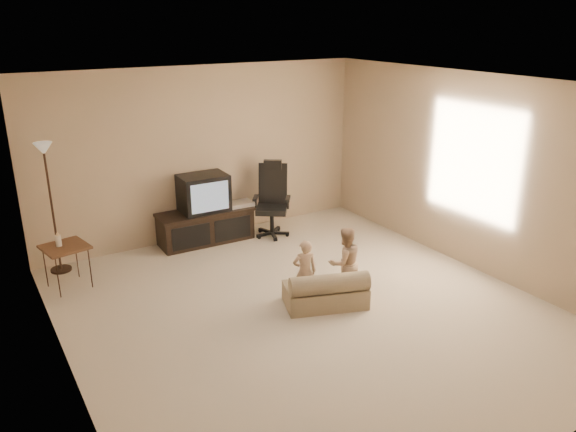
% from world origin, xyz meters
% --- Properties ---
extents(floor, '(5.50, 5.50, 0.00)m').
position_xyz_m(floor, '(0.00, 0.00, 0.00)').
color(floor, beige).
rests_on(floor, ground).
extents(room_shell, '(5.50, 5.50, 5.50)m').
position_xyz_m(room_shell, '(0.00, 0.00, 1.52)').
color(room_shell, white).
rests_on(room_shell, floor).
extents(tv_stand, '(1.42, 0.55, 1.01)m').
position_xyz_m(tv_stand, '(-0.13, 2.49, 0.42)').
color(tv_stand, black).
rests_on(tv_stand, floor).
extents(office_chair, '(0.72, 0.72, 1.12)m').
position_xyz_m(office_chair, '(0.85, 2.24, 0.40)').
color(office_chair, black).
rests_on(office_chair, floor).
extents(side_table, '(0.57, 0.57, 0.73)m').
position_xyz_m(side_table, '(-2.16, 2.00, 0.52)').
color(side_table, brown).
rests_on(side_table, floor).
extents(floor_lamp, '(0.26, 0.26, 1.69)m').
position_xyz_m(floor_lamp, '(-2.15, 2.55, 1.24)').
color(floor_lamp, '#2F1E15').
rests_on(floor_lamp, floor).
extents(child_sofa, '(1.03, 0.78, 0.45)m').
position_xyz_m(child_sofa, '(0.25, -0.03, 0.18)').
color(child_sofa, '#998968').
rests_on(child_sofa, floor).
extents(toddler_left, '(0.33, 0.29, 0.77)m').
position_xyz_m(toddler_left, '(0.09, 0.18, 0.38)').
color(toddler_left, tan).
rests_on(toddler_left, floor).
extents(toddler_right, '(0.44, 0.27, 0.86)m').
position_xyz_m(toddler_right, '(0.58, 0.07, 0.43)').
color(toddler_right, tan).
rests_on(toddler_right, floor).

